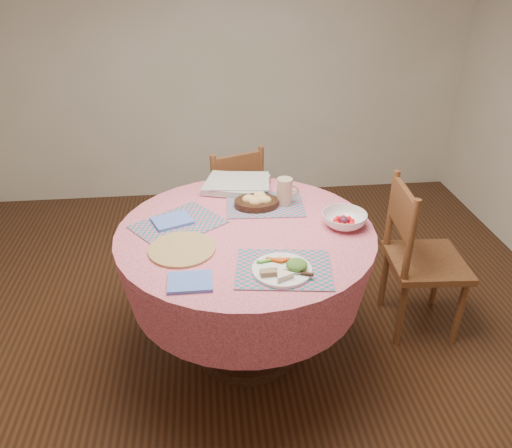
# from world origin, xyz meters

# --- Properties ---
(ground) EXTENTS (4.00, 4.00, 0.00)m
(ground) POSITION_xyz_m (0.00, 0.00, 0.00)
(ground) COLOR #331C0F
(ground) RESTS_ON ground
(room_envelope) EXTENTS (4.01, 4.01, 2.71)m
(room_envelope) POSITION_xyz_m (0.00, 0.00, 1.71)
(room_envelope) COLOR silver
(room_envelope) RESTS_ON ground
(dining_table) EXTENTS (1.24, 1.24, 0.75)m
(dining_table) POSITION_xyz_m (0.00, 0.00, 0.56)
(dining_table) COLOR pink
(dining_table) RESTS_ON ground
(chair_right) EXTENTS (0.42, 0.44, 0.89)m
(chair_right) POSITION_xyz_m (0.95, 0.11, 0.47)
(chair_right) COLOR brown
(chair_right) RESTS_ON ground
(chair_back) EXTENTS (0.50, 0.49, 0.85)m
(chair_back) POSITION_xyz_m (-0.02, 0.90, 0.44)
(chair_back) COLOR brown
(chair_back) RESTS_ON ground
(placemat_front) EXTENTS (0.44, 0.35, 0.01)m
(placemat_front) POSITION_xyz_m (0.13, -0.35, 0.75)
(placemat_front) COLOR #15776A
(placemat_front) RESTS_ON dining_table
(placemat_left) EXTENTS (0.50, 0.48, 0.01)m
(placemat_left) POSITION_xyz_m (-0.32, 0.08, 0.75)
(placemat_left) COLOR #15776A
(placemat_left) RESTS_ON dining_table
(placemat_back) EXTENTS (0.42, 0.32, 0.01)m
(placemat_back) POSITION_xyz_m (0.12, 0.25, 0.75)
(placemat_back) COLOR #15776A
(placemat_back) RESTS_ON dining_table
(wicker_trivet) EXTENTS (0.30, 0.30, 0.01)m
(wicker_trivet) POSITION_xyz_m (-0.30, -0.15, 0.76)
(wicker_trivet) COLOR olive
(wicker_trivet) RESTS_ON dining_table
(napkin_near) EXTENTS (0.18, 0.14, 0.01)m
(napkin_near) POSITION_xyz_m (-0.26, -0.40, 0.76)
(napkin_near) COLOR #5475D8
(napkin_near) RESTS_ON dining_table
(napkin_far) EXTENTS (0.22, 0.20, 0.01)m
(napkin_far) POSITION_xyz_m (-0.35, 0.10, 0.76)
(napkin_far) COLOR #5475D8
(napkin_far) RESTS_ON placemat_left
(dinner_plate) EXTENTS (0.25, 0.25, 0.05)m
(dinner_plate) POSITION_xyz_m (0.13, -0.37, 0.77)
(dinner_plate) COLOR white
(dinner_plate) RESTS_ON placemat_front
(bread_bowl) EXTENTS (0.23, 0.23, 0.08)m
(bread_bowl) POSITION_xyz_m (0.08, 0.23, 0.78)
(bread_bowl) COLOR black
(bread_bowl) RESTS_ON placemat_back
(latte_mug) EXTENTS (0.12, 0.08, 0.14)m
(latte_mug) POSITION_xyz_m (0.23, 0.24, 0.83)
(latte_mug) COLOR tan
(latte_mug) RESTS_ON placemat_back
(fruit_bowl) EXTENTS (0.24, 0.24, 0.07)m
(fruit_bowl) POSITION_xyz_m (0.48, -0.01, 0.78)
(fruit_bowl) COLOR white
(fruit_bowl) RESTS_ON dining_table
(newspaper_stack) EXTENTS (0.40, 0.35, 0.04)m
(newspaper_stack) POSITION_xyz_m (-0.01, 0.47, 0.78)
(newspaper_stack) COLOR silver
(newspaper_stack) RESTS_ON dining_table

